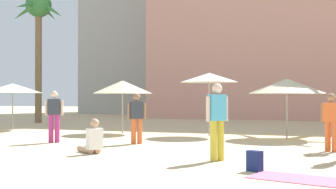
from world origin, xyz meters
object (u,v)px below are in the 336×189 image
person_near_left (331,120)px  person_mid_left (92,141)px  cafe_umbrella_1 (122,87)px  backpack (255,161)px  palm_tree_center (38,18)px  cafe_umbrella_2 (209,78)px  person_far_left (54,114)px  person_mid_right (217,118)px  beach_towel (297,179)px  person_mid_center (137,116)px  cafe_umbrella_0 (287,86)px  cafe_umbrella_3 (13,88)px

person_near_left → person_mid_left: person_near_left is taller
cafe_umbrella_1 → backpack: cafe_umbrella_1 is taller
palm_tree_center → cafe_umbrella_2: palm_tree_center is taller
person_mid_left → person_far_left: bearing=-3.0°
palm_tree_center → person_mid_right: 18.86m
beach_towel → person_mid_center: bearing=137.8°
person_near_left → cafe_umbrella_2: bearing=73.0°
cafe_umbrella_0 → person_mid_left: size_ratio=2.92×
person_far_left → person_mid_center: bearing=-104.2°
palm_tree_center → backpack: size_ratio=18.41×
cafe_umbrella_2 → person_mid_left: 6.90m
person_mid_right → person_mid_center: bearing=-178.2°
cafe_umbrella_1 → person_mid_right: (5.57, -6.62, -0.93)m
cafe_umbrella_0 → beach_towel: bearing=-84.2°
cafe_umbrella_2 → person_far_left: (-4.20, -4.29, -1.33)m
cafe_umbrella_0 → cafe_umbrella_3: bearing=178.0°
cafe_umbrella_3 → beach_towel: (13.21, -8.67, -1.92)m
beach_towel → person_far_left: size_ratio=0.99×
person_mid_left → beach_towel: bearing=-164.8°
cafe_umbrella_2 → beach_towel: bearing=-65.9°
backpack → person_mid_left: person_mid_left is taller
person_mid_left → person_mid_right: bearing=-148.0°
palm_tree_center → cafe_umbrella_1: bearing=-34.0°
cafe_umbrella_1 → person_mid_center: bearing=-58.7°
palm_tree_center → cafe_umbrella_3: bearing=-66.1°
palm_tree_center → person_mid_left: size_ratio=8.23×
person_mid_center → person_far_left: bearing=74.8°
palm_tree_center → person_mid_center: size_ratio=4.75×
beach_towel → cafe_umbrella_2: bearing=114.1°
person_far_left → cafe_umbrella_1: bearing=-32.5°
beach_towel → cafe_umbrella_1: bearing=131.6°
backpack → person_mid_left: 4.78m
backpack → person_mid_right: size_ratio=0.23×
beach_towel → person_near_left: 4.73m
person_mid_center → cafe_umbrella_1: bearing=4.7°
cafe_umbrella_3 → person_far_left: cafe_umbrella_3 is taller
cafe_umbrella_2 → person_near_left: cafe_umbrella_2 is taller
beach_towel → person_mid_center: size_ratio=1.04×
cafe_umbrella_1 → person_far_left: 4.36m
palm_tree_center → person_mid_right: bearing=-41.5°
cafe_umbrella_0 → person_mid_left: bearing=-126.4°
cafe_umbrella_0 → person_mid_right: (-1.08, -6.42, -0.91)m
beach_towel → palm_tree_center: bearing=138.2°
cafe_umbrella_1 → person_mid_left: (2.11, -6.36, -1.60)m
person_mid_center → person_near_left: bearing=-118.3°
cafe_umbrella_1 → palm_tree_center: bearing=146.0°
backpack → person_far_left: (-7.15, 3.64, 0.74)m
person_mid_left → backpack: bearing=-161.9°
palm_tree_center → cafe_umbrella_0: 16.27m
cafe_umbrella_0 → person_far_left: (-7.16, -4.01, -0.97)m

